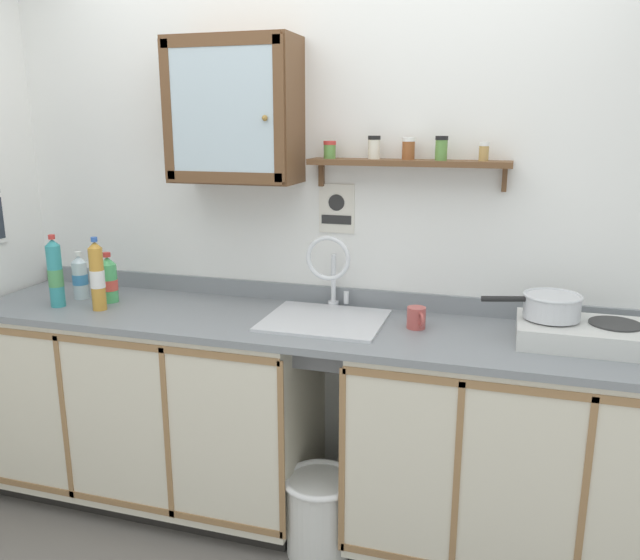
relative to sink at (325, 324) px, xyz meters
The scene contains 17 objects.
back_wall 0.46m from the sink, 103.24° to the left, with size 3.69×0.07×2.55m.
lower_cabinet_run 0.95m from the sink, behind, with size 1.54×0.61×0.92m.
lower_cabinet_run_right 0.94m from the sink, ahead, with size 1.31×0.61×0.92m.
countertop 0.08m from the sink, 146.70° to the right, with size 3.05×0.63×0.03m, color gray.
backsplash 0.26m from the sink, 105.02° to the left, with size 3.05×0.02×0.08m, color gray.
sink is the anchor object (origin of this frame).
hot_plate_stove 1.01m from the sink, ahead, with size 0.47×0.31×0.09m.
saucepan 0.90m from the sink, ahead, with size 0.37×0.22×0.09m.
bottle_soda_green_0 1.04m from the sink, behind, with size 0.08×0.08×0.23m.
bottle_water_clear_1 1.20m from the sink, behind, with size 0.07×0.07×0.22m.
bottle_detergent_teal_2 1.24m from the sink, behind, with size 0.07×0.07×0.33m.
bottle_juice_amber_3 1.03m from the sink, behind, with size 0.06×0.06×0.33m.
mug 0.39m from the sink, ahead, with size 0.08×0.11×0.09m.
wall_cabinet 0.99m from the sink, 163.72° to the left, with size 0.56×0.28×0.61m.
spice_shelf 0.76m from the sink, 33.17° to the left, with size 0.83×0.14×0.22m.
warning_sign 0.52m from the sink, 94.86° to the left, with size 0.16×0.01×0.22m.
trash_bin 0.78m from the sink, 78.57° to the right, with size 0.31×0.31×0.35m.
Camera 1 is at (0.78, -2.10, 1.76)m, focal length 35.58 mm.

